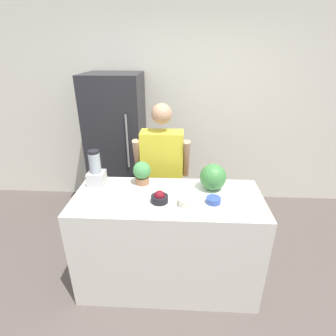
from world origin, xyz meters
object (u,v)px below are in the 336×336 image
refrigerator (118,146)px  blender (96,171)px  bowl_small_blue (213,200)px  potted_plant (142,172)px  bowl_cherries (160,198)px  bowl_cream (189,200)px  person (162,175)px  watermelon (213,177)px

refrigerator → blender: (0.07, -1.10, 0.17)m
bowl_small_blue → potted_plant: potted_plant is taller
bowl_cherries → blender: blender is taller
refrigerator → bowl_cream: size_ratio=10.42×
person → watermelon: (0.48, -0.54, 0.26)m
bowl_cream → potted_plant: (-0.43, 0.35, 0.07)m
bowl_cream → blender: blender is taller
refrigerator → bowl_small_blue: refrigerator is taller
refrigerator → watermelon: 1.62m
bowl_cherries → potted_plant: potted_plant is taller
bowl_cherries → bowl_cream: (0.24, -0.04, 0.00)m
watermelon → bowl_small_blue: bearing=-93.2°
person → bowl_small_blue: person is taller
watermelon → bowl_cherries: watermelon is taller
refrigerator → blender: 1.12m
blender → potted_plant: (0.41, 0.03, -0.02)m
bowl_cream → watermelon: bearing=50.6°
person → watermelon: bearing=-48.3°
refrigerator → potted_plant: 1.18m
watermelon → bowl_small_blue: (-0.01, -0.21, -0.11)m
bowl_small_blue → refrigerator: bearing=128.6°
watermelon → potted_plant: watermelon is taller
bowl_small_blue → blender: size_ratio=0.36×
watermelon → bowl_small_blue: 0.23m
bowl_small_blue → bowl_cherries: bearing=-179.0°
person → potted_plant: 0.53m
bowl_cherries → bowl_cream: bowl_cream is taller
person → potted_plant: (-0.15, -0.44, 0.25)m
refrigerator → watermelon: (1.11, -1.17, 0.17)m
refrigerator → bowl_cherries: (0.66, -1.38, 0.08)m
watermelon → refrigerator: bearing=133.6°
watermelon → bowl_cream: watermelon is taller
bowl_small_blue → blender: bearing=165.4°
refrigerator → bowl_cherries: size_ratio=12.92×
refrigerator → watermelon: size_ratio=7.92×
bowl_cream → potted_plant: bearing=140.9°
bowl_cherries → potted_plant: bearing=120.8°
refrigerator → watermelon: refrigerator is taller
watermelon → blender: (-1.04, 0.06, 0.00)m
bowl_cream → bowl_small_blue: (0.19, 0.04, -0.02)m
potted_plant → bowl_cream: bearing=-39.1°
bowl_cream → bowl_small_blue: bowl_cream is taller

